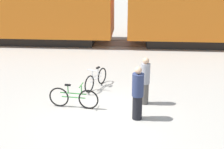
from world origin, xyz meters
TOP-DOWN VIEW (x-y plane):
  - ground_plane at (0.00, 0.00)m, footprint 80.00×80.00m
  - rail_near at (0.00, 9.05)m, footprint 40.90×0.07m
  - rail_far at (0.00, 10.48)m, footprint 40.90×0.07m
  - bicycle_green at (-1.15, 0.65)m, footprint 1.75×0.46m
  - bicycle_silver at (-0.61, 2.50)m, footprint 0.70×1.59m
  - person_in_grey at (1.29, 1.16)m, footprint 0.32×0.32m
  - person_in_navy at (1.02, -0.00)m, footprint 0.37×0.37m

SIDE VIEW (x-z plane):
  - ground_plane at x=0.00m, z-range 0.00..0.00m
  - rail_near at x=0.00m, z-range 0.00..0.01m
  - rail_far at x=0.00m, z-range 0.00..0.01m
  - bicycle_silver at x=-0.61m, z-range -0.06..0.78m
  - bicycle_green at x=-1.15m, z-range -0.06..0.81m
  - person_in_grey at x=1.29m, z-range 0.01..1.72m
  - person_in_navy at x=1.02m, z-range 0.00..1.76m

